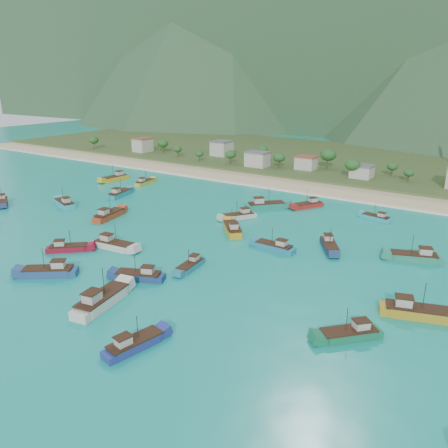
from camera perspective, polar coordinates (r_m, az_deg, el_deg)
The scene contains 30 objects.
ground at distance 103.45m, azimuth -8.20°, elevation -3.64°, with size 600.00×600.00×0.00m, color #0C8D89.
beach at distance 167.66m, azimuth 10.06°, elevation 4.85°, with size 400.00×18.00×1.20m, color beige.
land at distance 223.81m, azimuth 16.53°, elevation 7.75°, with size 400.00×110.00×2.40m, color #385123.
surf_line at distance 159.24m, azimuth 8.66°, elevation 4.20°, with size 400.00×2.50×0.08m, color white.
mountains at distance 486.57m, azimuth 26.12°, elevation 24.79°, with size 1520.00×440.00×260.00m.
village at distance 185.33m, azimuth 16.30°, elevation 7.16°, with size 226.53×25.61×7.13m.
vegetation at distance 188.61m, azimuth 13.84°, elevation 7.70°, with size 274.54×25.34×8.99m.
boat_0 at distance 180.51m, azimuth -14.02°, elevation 5.82°, with size 4.29×11.73×6.79m.
boat_1 at distance 115.17m, azimuth 1.10°, elevation -0.70°, with size 9.99×10.53×6.63m.
boat_2 at distance 97.21m, azimuth -21.84°, elevation -5.83°, with size 10.70×9.23×6.48m.
boat_4 at distance 106.28m, azimuth 23.64°, elevation -4.01°, with size 11.33×6.83×6.44m.
boat_5 at distance 126.62m, azimuth 2.00°, elevation 1.02°, with size 7.90×9.99×5.90m.
boat_6 at distance 104.14m, azimuth 6.63°, elevation -3.03°, with size 9.90×3.18×5.80m.
boat_7 at distance 147.98m, azimuth -20.11°, elevation 2.50°, with size 11.46×6.66×6.50m.
boat_9 at distance 158.31m, azimuth -26.94°, elevation 2.55°, with size 9.91×7.46×5.79m.
boat_10 at distance 69.20m, azimuth -11.65°, elevation -15.20°, with size 4.77×10.01×5.69m.
boat_11 at distance 72.85m, azimuth 16.10°, elevation -13.70°, with size 8.89×9.17×5.83m.
boat_12 at distance 82.38m, azimuth 23.77°, elevation -10.51°, with size 11.99×6.73×6.80m.
boat_13 at distance 132.99m, azimuth 19.27°, elevation 0.75°, with size 8.76×4.21×4.98m.
boat_15 at distance 81.91m, azimuth -15.70°, elevation -9.64°, with size 5.90×12.96×7.38m.
boat_16 at distance 171.39m, azimuth -10.31°, elevation 5.35°, with size 4.08×9.91×5.69m.
boat_18 at distance 90.29m, azimuth -10.98°, elevation -6.73°, with size 10.32×6.70×5.89m.
boat_19 at distance 94.00m, azimuth -4.39°, elevation -5.49°, with size 3.45×8.69×5.00m.
boat_20 at distance 140.34m, azimuth 10.96°, elevation 2.43°, with size 7.40×10.11×5.87m.
boat_21 at distance 109.18m, azimuth -19.71°, elevation -3.03°, with size 8.81×8.46×5.58m.
boat_24 at distance 136.63m, azimuth 5.46°, elevation 2.37°, with size 11.25×11.57×7.36m.
boat_25 at distance 107.55m, azimuth -14.20°, elevation -2.71°, with size 11.31×4.41×6.51m.
boat_26 at distance 155.24m, azimuth -13.43°, elevation 3.84°, with size 5.75×11.50×6.52m.
boat_27 at distance 131.16m, azimuth -14.81°, elevation 1.09°, with size 5.40×11.81×6.73m.
boat_28 at distance 107.11m, azimuth 13.57°, elevation -2.82°, with size 7.64×10.02×5.87m.
Camera 1 is at (64.98, -70.68, 38.52)m, focal length 35.00 mm.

